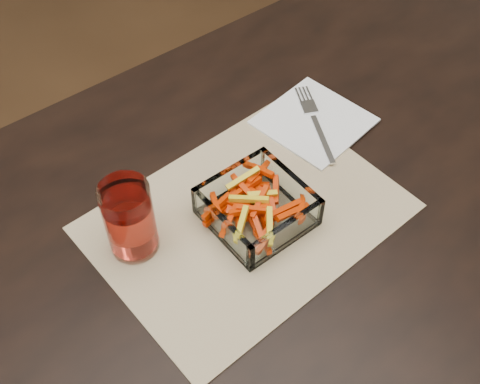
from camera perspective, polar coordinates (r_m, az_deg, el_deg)
name	(u,v)px	position (r m, az deg, el deg)	size (l,w,h in m)	color
dining_table	(294,240)	(1.01, 5.19, -4.52)	(1.60, 0.90, 0.75)	black
placemat	(247,217)	(0.92, 0.69, -2.38)	(0.45, 0.33, 0.00)	tan
glass_bowl	(257,208)	(0.90, 1.63, -1.57)	(0.14, 0.14, 0.05)	white
tumbler	(130,221)	(0.85, -10.40, -2.71)	(0.07, 0.07, 0.13)	white
napkin	(314,121)	(1.06, 7.03, 6.69)	(0.17, 0.17, 0.00)	white
fork	(315,120)	(1.06, 7.10, 6.75)	(0.10, 0.18, 0.00)	silver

